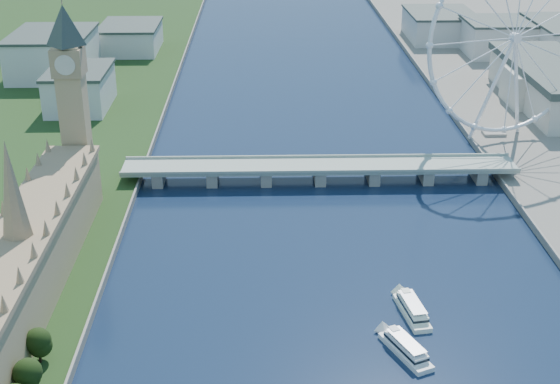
{
  "coord_description": "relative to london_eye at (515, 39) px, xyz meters",
  "views": [
    {
      "loc": [
        -32.39,
        -104.21,
        172.16
      ],
      "look_at": [
        -24.49,
        210.0,
        32.92
      ],
      "focal_mm": 50.0,
      "sensor_mm": 36.0,
      "label": 1
    }
  ],
  "objects": [
    {
      "name": "big_ben",
      "position": [
        -247.98,
        -77.08,
        -0.95
      ],
      "size": [
        20.02,
        20.02,
        110.0
      ],
      "color": "tan",
      "rests_on": "ground"
    },
    {
      "name": "tour_boat_near",
      "position": [
        -99.78,
        -220.65,
        -67.52
      ],
      "size": [
        19.01,
        30.58,
        6.63
      ],
      "primitive_type": null,
      "rotation": [
        0.0,
        0.0,
        0.41
      ],
      "color": "silver",
      "rests_on": "ground"
    },
    {
      "name": "london_eye",
      "position": [
        0.0,
        0.0,
        0.0
      ],
      "size": [
        113.6,
        39.12,
        124.3
      ],
      "color": "silver",
      "rests_on": "ground"
    },
    {
      "name": "parliament_range",
      "position": [
        -247.98,
        -185.08,
        -49.04
      ],
      "size": [
        24.0,
        200.0,
        70.0
      ],
      "color": "tan",
      "rests_on": "ground"
    },
    {
      "name": "city_skyline",
      "position": [
        -80.75,
        205.0,
        -50.56
      ],
      "size": [
        505.0,
        280.0,
        32.0
      ],
      "color": "beige",
      "rests_on": "ground"
    },
    {
      "name": "westminster_bridge",
      "position": [
        -119.98,
        -55.08,
        -60.89
      ],
      "size": [
        220.0,
        22.0,
        9.5
      ],
      "color": "gray",
      "rests_on": "ground"
    },
    {
      "name": "county_hall",
      "position": [
        55.02,
        74.92,
        -67.52
      ],
      "size": [
        54.0,
        144.0,
        35.0
      ],
      "primitive_type": null,
      "color": "beige",
      "rests_on": "ground"
    },
    {
      "name": "tour_boat_far",
      "position": [
        -92.61,
        -194.29,
        -67.52
      ],
      "size": [
        12.36,
        31.16,
        6.71
      ],
      "primitive_type": null,
      "rotation": [
        0.0,
        0.0,
        0.16
      ],
      "color": "white",
      "rests_on": "ground"
    }
  ]
}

